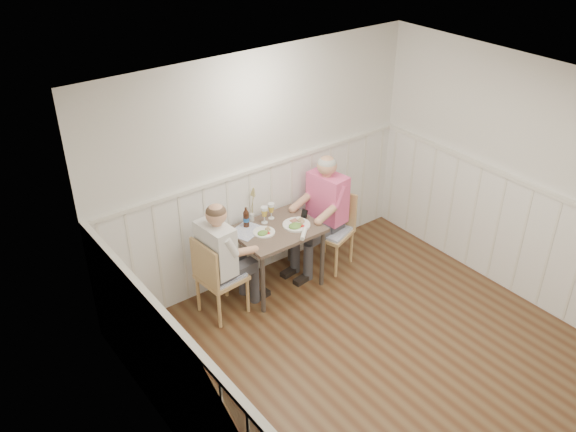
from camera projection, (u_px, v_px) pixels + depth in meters
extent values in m
plane|color=#492B18|center=(398.00, 376.00, 5.73)|extent=(4.50, 4.50, 0.00)
cube|color=silver|center=(259.00, 168.00, 6.62)|extent=(4.00, 0.04, 2.60)
cube|color=silver|center=(203.00, 366.00, 4.04)|extent=(0.04, 4.50, 2.60)
cube|color=silver|center=(550.00, 194.00, 6.11)|extent=(0.04, 4.50, 2.60)
cube|color=white|center=(430.00, 116.00, 4.42)|extent=(4.00, 4.50, 0.02)
cube|color=silver|center=(261.00, 220.00, 6.94)|extent=(3.98, 0.03, 1.30)
cube|color=silver|center=(211.00, 432.00, 4.37)|extent=(0.03, 4.48, 1.30)
cube|color=silver|center=(535.00, 248.00, 6.43)|extent=(0.03, 4.48, 1.30)
cube|color=silver|center=(260.00, 167.00, 6.59)|extent=(3.98, 0.06, 0.04)
cube|color=silver|center=(207.00, 362.00, 4.04)|extent=(0.06, 4.48, 0.04)
cube|color=silver|center=(548.00, 193.00, 6.09)|extent=(0.06, 4.48, 0.04)
cube|color=#493B32|center=(277.00, 230.00, 6.60)|extent=(0.91, 0.70, 0.04)
cylinder|color=#3F3833|center=(263.00, 285.00, 6.37)|extent=(0.05, 0.05, 0.71)
cylinder|color=#3F3833|center=(232.00, 259.00, 6.79)|extent=(0.05, 0.05, 0.71)
cylinder|color=#3F3833|center=(322.00, 258.00, 6.79)|extent=(0.05, 0.05, 0.71)
cylinder|color=#3F3833|center=(290.00, 235.00, 7.21)|extent=(0.05, 0.05, 0.71)
cube|color=tan|center=(331.00, 233.00, 7.10)|extent=(0.55, 0.55, 0.04)
cube|color=#6B7AB5|center=(331.00, 230.00, 7.08)|extent=(0.49, 0.49, 0.03)
cube|color=tan|center=(340.00, 208.00, 7.11)|extent=(0.17, 0.41, 0.45)
cylinder|color=tan|center=(351.00, 247.00, 7.26)|extent=(0.04, 0.04, 0.42)
cylinder|color=tan|center=(336.00, 261.00, 7.00)|extent=(0.04, 0.04, 0.42)
cylinder|color=tan|center=(325.00, 238.00, 7.43)|extent=(0.04, 0.04, 0.42)
cylinder|color=tan|center=(309.00, 252.00, 7.17)|extent=(0.04, 0.04, 0.42)
cube|color=tan|center=(222.00, 277.00, 6.34)|extent=(0.48, 0.48, 0.04)
cube|color=#6B7AB5|center=(222.00, 274.00, 6.32)|extent=(0.43, 0.43, 0.03)
cube|color=tan|center=(205.00, 265.00, 6.10)|extent=(0.07, 0.44, 0.46)
cylinder|color=tan|center=(198.00, 294.00, 6.47)|extent=(0.04, 0.04, 0.42)
cylinder|color=tan|center=(226.00, 280.00, 6.68)|extent=(0.04, 0.04, 0.42)
cylinder|color=tan|center=(219.00, 311.00, 6.23)|extent=(0.04, 0.04, 0.42)
cylinder|color=tan|center=(248.00, 295.00, 6.45)|extent=(0.04, 0.04, 0.42)
cube|color=#3F3F47|center=(325.00, 244.00, 7.27)|extent=(0.51, 0.47, 0.46)
cube|color=#3F3F47|center=(314.00, 230.00, 6.99)|extent=(0.48, 0.43, 0.13)
cube|color=#F76185|center=(326.00, 198.00, 6.94)|extent=(0.31, 0.48, 0.57)
sphere|color=tan|center=(328.00, 165.00, 6.74)|extent=(0.23, 0.23, 0.23)
sphere|color=#A5A5A0|center=(328.00, 163.00, 6.72)|extent=(0.22, 0.22, 0.22)
cube|color=black|center=(304.00, 209.00, 6.71)|extent=(0.03, 0.07, 0.13)
cube|color=#3F3F47|center=(221.00, 295.00, 6.44)|extent=(0.46, 0.43, 0.44)
cube|color=#3F3F47|center=(234.00, 267.00, 6.41)|extent=(0.44, 0.39, 0.13)
cube|color=white|center=(218.00, 248.00, 6.13)|extent=(0.27, 0.45, 0.54)
sphere|color=tan|center=(215.00, 215.00, 5.94)|extent=(0.21, 0.21, 0.21)
sphere|color=#4C3828|center=(215.00, 212.00, 5.92)|extent=(0.20, 0.20, 0.20)
cylinder|color=white|center=(296.00, 225.00, 6.64)|extent=(0.30, 0.30, 0.02)
ellipsoid|color=#3F722D|center=(295.00, 224.00, 6.57)|extent=(0.15, 0.12, 0.06)
sphere|color=tan|center=(301.00, 220.00, 6.66)|extent=(0.04, 0.04, 0.04)
cube|color=#9A5C4C|center=(294.00, 220.00, 6.69)|extent=(0.09, 0.06, 0.01)
cylinder|color=white|center=(299.00, 218.00, 6.71)|extent=(0.06, 0.06, 0.03)
cylinder|color=white|center=(264.00, 232.00, 6.51)|extent=(0.24, 0.24, 0.02)
ellipsoid|color=#3F722D|center=(263.00, 232.00, 6.46)|extent=(0.12, 0.10, 0.04)
sphere|color=tan|center=(268.00, 228.00, 6.53)|extent=(0.03, 0.03, 0.03)
cylinder|color=silver|center=(271.00, 218.00, 6.77)|extent=(0.07, 0.07, 0.01)
cylinder|color=silver|center=(271.00, 215.00, 6.75)|extent=(0.01, 0.01, 0.08)
cone|color=gold|center=(271.00, 209.00, 6.71)|extent=(0.08, 0.08, 0.07)
cylinder|color=silver|center=(271.00, 205.00, 6.69)|extent=(0.08, 0.08, 0.03)
cylinder|color=silver|center=(265.00, 222.00, 6.69)|extent=(0.07, 0.07, 0.01)
cylinder|color=silver|center=(265.00, 219.00, 6.67)|extent=(0.01, 0.01, 0.09)
cone|color=gold|center=(264.00, 213.00, 6.63)|extent=(0.08, 0.08, 0.08)
cylinder|color=silver|center=(264.00, 209.00, 6.60)|extent=(0.08, 0.08, 0.03)
cylinder|color=black|center=(246.00, 220.00, 6.58)|extent=(0.06, 0.06, 0.17)
cone|color=black|center=(246.00, 211.00, 6.52)|extent=(0.06, 0.06, 0.04)
cylinder|color=black|center=(246.00, 209.00, 6.51)|extent=(0.03, 0.03, 0.03)
cylinder|color=#215AA7|center=(246.00, 219.00, 6.58)|extent=(0.07, 0.07, 0.05)
cylinder|color=white|center=(304.00, 234.00, 6.45)|extent=(0.19, 0.18, 0.05)
cylinder|color=silver|center=(252.00, 217.00, 6.71)|extent=(0.05, 0.05, 0.09)
cylinder|color=tan|center=(251.00, 205.00, 6.63)|extent=(0.03, 0.03, 0.29)
cone|color=tan|center=(251.00, 191.00, 6.54)|extent=(0.04, 0.04, 0.10)
cube|color=#6B7AB5|center=(246.00, 231.00, 6.54)|extent=(0.42, 0.38, 0.01)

